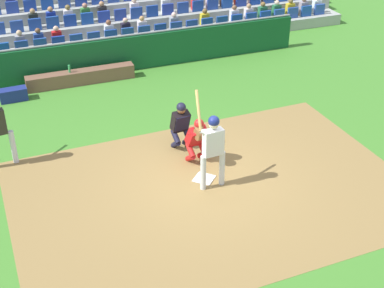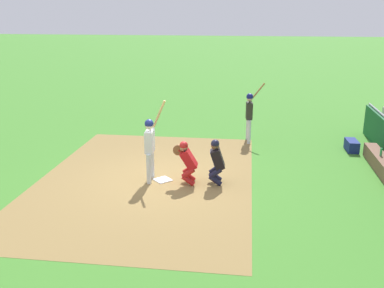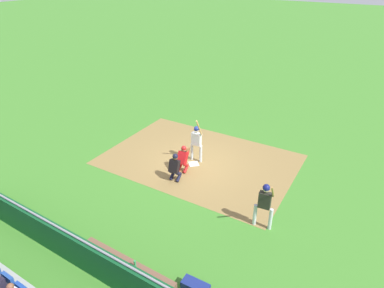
# 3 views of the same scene
# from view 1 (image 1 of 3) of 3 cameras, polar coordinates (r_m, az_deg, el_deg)

# --- Properties ---
(ground_plane) EXTENTS (160.00, 160.00, 0.00)m
(ground_plane) POSITION_cam_1_polar(r_m,az_deg,el_deg) (12.83, 1.25, -3.67)
(ground_plane) COLOR #3F812A
(infield_dirt_patch) EXTENTS (8.98, 6.29, 0.01)m
(infield_dirt_patch) POSITION_cam_1_polar(r_m,az_deg,el_deg) (12.45, 2.13, -4.86)
(infield_dirt_patch) COLOR olive
(infield_dirt_patch) RESTS_ON ground_plane
(home_plate_marker) EXTENTS (0.62, 0.62, 0.02)m
(home_plate_marker) POSITION_cam_1_polar(r_m,az_deg,el_deg) (12.82, 1.26, -3.61)
(home_plate_marker) COLOR white
(home_plate_marker) RESTS_ON infield_dirt_patch
(batter_at_plate) EXTENTS (0.62, 0.56, 2.31)m
(batter_at_plate) POSITION_cam_1_polar(r_m,az_deg,el_deg) (11.98, 2.17, 0.05)
(batter_at_plate) COLOR silver
(batter_at_plate) RESTS_ON ground_plane
(catcher_crouching) EXTENTS (0.49, 0.73, 1.26)m
(catcher_crouching) POSITION_cam_1_polar(r_m,az_deg,el_deg) (13.06, 0.52, 0.66)
(catcher_crouching) COLOR red
(catcher_crouching) RESTS_ON ground_plane
(home_plate_umpire) EXTENTS (0.49, 0.50, 1.31)m
(home_plate_umpire) POSITION_cam_1_polar(r_m,az_deg,el_deg) (13.69, -1.17, 2.19)
(home_plate_umpire) COLOR #191930
(home_plate_umpire) RESTS_ON ground_plane
(dugout_wall) EXTENTS (12.39, 0.24, 1.23)m
(dugout_wall) POSITION_cam_1_polar(r_m,az_deg,el_deg) (18.48, -7.09, 9.33)
(dugout_wall) COLOR #124F27
(dugout_wall) RESTS_ON ground_plane
(dugout_bench) EXTENTS (3.41, 0.40, 0.44)m
(dugout_bench) POSITION_cam_1_polar(r_m,az_deg,el_deg) (17.83, -11.48, 6.85)
(dugout_bench) COLOR brown
(dugout_bench) RESTS_ON ground_plane
(water_bottle_on_bench) EXTENTS (0.07, 0.07, 0.24)m
(water_bottle_on_bench) POSITION_cam_1_polar(r_m,az_deg,el_deg) (17.64, -12.66, 7.66)
(water_bottle_on_bench) COLOR green
(water_bottle_on_bench) RESTS_ON dugout_bench
(equipment_duffel_bag) EXTENTS (0.81, 0.39, 0.38)m
(equipment_duffel_bag) POSITION_cam_1_polar(r_m,az_deg,el_deg) (17.22, -18.11, 4.91)
(equipment_duffel_bag) COLOR navy
(equipment_duffel_bag) RESTS_ON ground_plane
(bleacher_stand) EXTENTS (19.04, 4.66, 2.81)m
(bleacher_stand) POSITION_cam_1_polar(r_m,az_deg,el_deg) (22.44, -10.09, 13.54)
(bleacher_stand) COLOR #9AA099
(bleacher_stand) RESTS_ON ground_plane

